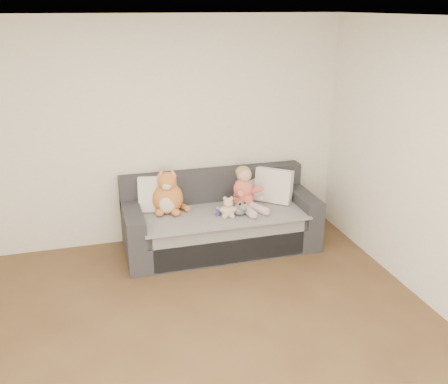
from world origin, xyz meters
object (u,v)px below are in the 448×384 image
(toddler, at_px, (245,191))
(plush_cat, at_px, (168,196))
(sippy_cup, at_px, (218,210))
(sofa, at_px, (220,222))
(teddy_bear, at_px, (228,209))

(toddler, relative_size, plush_cat, 0.96)
(sippy_cup, bearing_deg, plush_cat, 154.51)
(toddler, bearing_deg, sofa, 156.01)
(plush_cat, bearing_deg, sofa, 5.88)
(plush_cat, height_order, sippy_cup, plush_cat)
(toddler, distance_m, plush_cat, 0.88)
(sofa, bearing_deg, teddy_bear, -83.02)
(toddler, relative_size, sippy_cup, 4.65)
(toddler, height_order, sippy_cup, toddler)
(toddler, height_order, teddy_bear, toddler)
(toddler, xyz_separation_m, teddy_bear, (-0.26, -0.20, -0.11))
(toddler, height_order, plush_cat, plush_cat)
(sofa, bearing_deg, plush_cat, 172.74)
(plush_cat, xyz_separation_m, teddy_bear, (0.61, -0.33, -0.10))
(teddy_bear, distance_m, sippy_cup, 0.13)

